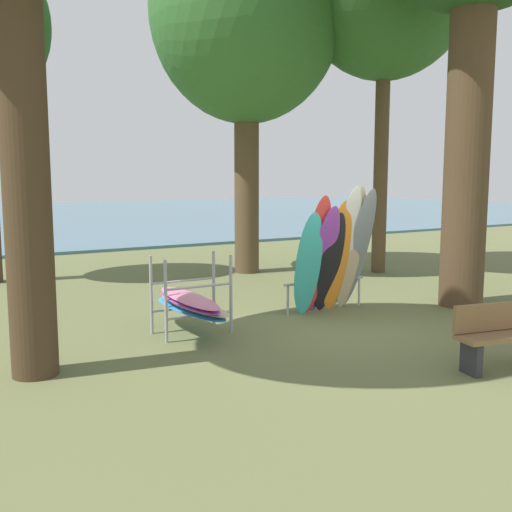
% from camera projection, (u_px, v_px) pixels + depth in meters
% --- Properties ---
extents(ground_plane, '(80.00, 80.00, 0.00)m').
position_uv_depth(ground_plane, '(349.00, 328.00, 9.87)').
color(ground_plane, '#60663D').
extents(lake_water, '(80.00, 36.00, 0.10)m').
position_uv_depth(lake_water, '(23.00, 218.00, 35.27)').
color(lake_water, '#477084').
rests_on(lake_water, ground).
extents(tree_mid_behind, '(4.78, 4.78, 9.28)m').
position_uv_depth(tree_mid_behind, '(246.00, 12.00, 14.77)').
color(tree_mid_behind, brown).
rests_on(tree_mid_behind, ground).
extents(leaning_board_pile, '(1.79, 0.82, 2.31)m').
position_uv_depth(leaning_board_pile, '(335.00, 256.00, 10.86)').
color(leaning_board_pile, '#38B2AD').
rests_on(leaning_board_pile, ground).
extents(board_storage_rack, '(1.15, 2.12, 1.25)m').
position_uv_depth(board_storage_rack, '(190.00, 303.00, 9.48)').
color(board_storage_rack, '#9EA0A5').
rests_on(board_storage_rack, ground).
extents(park_bench, '(1.45, 0.67, 0.85)m').
position_uv_depth(park_bench, '(505.00, 334.00, 7.75)').
color(park_bench, '#2D2D33').
rests_on(park_bench, ground).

